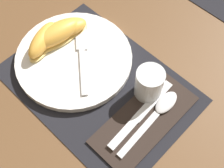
# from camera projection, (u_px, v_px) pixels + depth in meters

# --- Properties ---
(ground_plane) EXTENTS (3.00, 3.00, 0.00)m
(ground_plane) POSITION_uv_depth(u_px,v_px,m) (99.00, 85.00, 0.72)
(ground_plane) COLOR brown
(placemat) EXTENTS (0.42, 0.30, 0.00)m
(placemat) POSITION_uv_depth(u_px,v_px,m) (99.00, 85.00, 0.72)
(placemat) COLOR black
(placemat) RESTS_ON ground_plane
(plate) EXTENTS (0.28, 0.28, 0.02)m
(plate) POSITION_uv_depth(u_px,v_px,m) (74.00, 58.00, 0.74)
(plate) COLOR white
(plate) RESTS_ON placemat
(juice_glass) EXTENTS (0.06, 0.06, 0.08)m
(juice_glass) POSITION_uv_depth(u_px,v_px,m) (149.00, 85.00, 0.68)
(juice_glass) COLOR silver
(juice_glass) RESTS_ON placemat
(napkin) EXTENTS (0.11, 0.25, 0.00)m
(napkin) POSITION_uv_depth(u_px,v_px,m) (145.00, 119.00, 0.67)
(napkin) COLOR #2D231E
(napkin) RESTS_ON placemat
(knife) EXTENTS (0.03, 0.21, 0.01)m
(knife) POSITION_uv_depth(u_px,v_px,m) (140.00, 116.00, 0.67)
(knife) COLOR silver
(knife) RESTS_ON napkin
(spoon) EXTENTS (0.04, 0.19, 0.01)m
(spoon) POSITION_uv_depth(u_px,v_px,m) (159.00, 111.00, 0.67)
(spoon) COLOR silver
(spoon) RESTS_ON napkin
(fork) EXTENTS (0.17, 0.14, 0.00)m
(fork) POSITION_uv_depth(u_px,v_px,m) (82.00, 53.00, 0.74)
(fork) COLOR silver
(fork) RESTS_ON plate
(citrus_wedge_0) EXTENTS (0.09, 0.13, 0.03)m
(citrus_wedge_0) POSITION_uv_depth(u_px,v_px,m) (65.00, 29.00, 0.76)
(citrus_wedge_0) COLOR #F4DB84
(citrus_wedge_0) RESTS_ON plate
(citrus_wedge_1) EXTENTS (0.07, 0.14, 0.04)m
(citrus_wedge_1) POSITION_uv_depth(u_px,v_px,m) (57.00, 35.00, 0.74)
(citrus_wedge_1) COLOR #F4DB84
(citrus_wedge_1) RESTS_ON plate
(citrus_wedge_2) EXTENTS (0.08, 0.12, 0.04)m
(citrus_wedge_2) POSITION_uv_depth(u_px,v_px,m) (43.00, 41.00, 0.73)
(citrus_wedge_2) COLOR #F4DB84
(citrus_wedge_2) RESTS_ON plate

